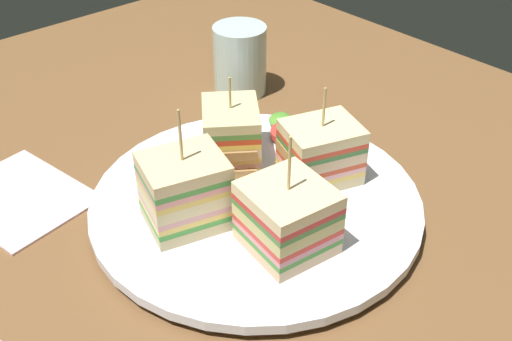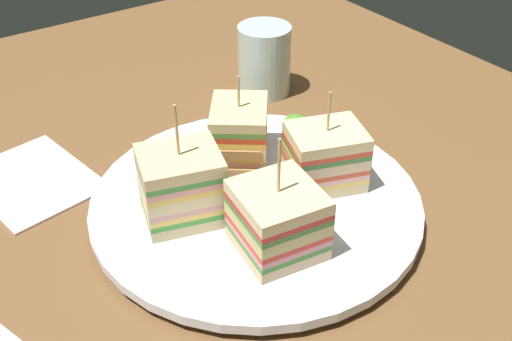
{
  "view_description": "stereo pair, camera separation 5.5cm",
  "coord_description": "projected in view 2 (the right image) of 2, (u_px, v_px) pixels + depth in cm",
  "views": [
    {
      "loc": [
        33.02,
        -29.76,
        36.38
      ],
      "look_at": [
        0.0,
        0.0,
        4.71
      ],
      "focal_mm": 43.77,
      "sensor_mm": 36.0,
      "label": 1
    },
    {
      "loc": [
        36.41,
        -25.49,
        36.38
      ],
      "look_at": [
        0.0,
        0.0,
        4.71
      ],
      "focal_mm": 43.77,
      "sensor_mm": 36.0,
      "label": 2
    }
  ],
  "objects": [
    {
      "name": "sandwich_wedge_1",
      "position": [
        239.0,
        133.0,
        0.6
      ],
      "size": [
        8.5,
        8.21,
        8.83
      ],
      "rotation": [
        0.0,
        0.0,
        5.64
      ],
      "color": "#D3C37B",
      "rests_on": "plate"
    },
    {
      "name": "ground_plane",
      "position": [
        256.0,
        220.0,
        0.58
      ],
      "size": [
        106.39,
        86.73,
        1.8
      ],
      "primitive_type": "cube",
      "color": "brown"
    },
    {
      "name": "sandwich_wedge_2",
      "position": [
        182.0,
        186.0,
        0.52
      ],
      "size": [
        7.37,
        8.04,
        10.98
      ],
      "rotation": [
        0.0,
        0.0,
        7.56
      ],
      "color": "#CEB986",
      "rests_on": "plate"
    },
    {
      "name": "plate",
      "position": [
        256.0,
        203.0,
        0.57
      ],
      "size": [
        29.87,
        29.87,
        1.71
      ],
      "color": "white",
      "rests_on": "ground_plane"
    },
    {
      "name": "drinking_glass",
      "position": [
        264.0,
        65.0,
        0.74
      ],
      "size": [
        6.31,
        6.31,
        8.27
      ],
      "color": "silver",
      "rests_on": "ground_plane"
    },
    {
      "name": "sandwich_wedge_0",
      "position": [
        325.0,
        157.0,
        0.57
      ],
      "size": [
        7.35,
        8.13,
        9.44
      ],
      "rotation": [
        0.0,
        0.0,
        4.37
      ],
      "color": "#DBC08A",
      "rests_on": "plate"
    },
    {
      "name": "chip_pile",
      "position": [
        262.0,
        195.0,
        0.55
      ],
      "size": [
        6.86,
        6.1,
        1.62
      ],
      "color": "#E3C661",
      "rests_on": "plate"
    },
    {
      "name": "salad_garnish",
      "position": [
        302.0,
        133.0,
        0.64
      ],
      "size": [
        7.73,
        5.88,
        1.32
      ],
      "color": "#56AD3E",
      "rests_on": "plate"
    },
    {
      "name": "sandwich_wedge_3",
      "position": [
        277.0,
        220.0,
        0.49
      ],
      "size": [
        7.5,
        7.11,
        10.47
      ],
      "rotation": [
        0.0,
        0.0,
        9.29
      ],
      "color": "#DDB689",
      "rests_on": "plate"
    },
    {
      "name": "napkin",
      "position": [
        32.0,
        179.0,
        0.61
      ],
      "size": [
        14.38,
        12.03,
        0.5
      ],
      "primitive_type": "cube",
      "rotation": [
        0.0,
        0.0,
        0.16
      ],
      "color": "silver",
      "rests_on": "ground_plane"
    }
  ]
}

